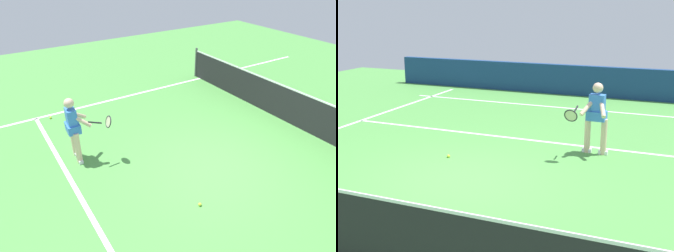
# 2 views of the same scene
# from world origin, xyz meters

# --- Properties ---
(ground_plane) EXTENTS (23.79, 23.79, 0.00)m
(ground_plane) POSITION_xyz_m (0.00, 0.00, 0.00)
(ground_plane) COLOR #4C9342
(court_back_wall) EXTENTS (14.20, 0.24, 1.06)m
(court_back_wall) POSITION_xyz_m (0.00, -8.85, 0.53)
(court_back_wall) COLOR navy
(court_back_wall) RESTS_ON ground
(baseline_marking) EXTENTS (10.20, 0.10, 0.01)m
(baseline_marking) POSITION_xyz_m (0.00, -6.65, 0.00)
(baseline_marking) COLOR white
(baseline_marking) RESTS_ON ground
(service_line_marking) EXTENTS (9.20, 0.10, 0.01)m
(service_line_marking) POSITION_xyz_m (0.00, -2.93, 0.00)
(service_line_marking) COLOR white
(service_line_marking) RESTS_ON ground
(tennis_player) EXTENTS (0.81, 0.92, 1.55)m
(tennis_player) POSITION_xyz_m (-2.00, -2.50, 0.85)
(tennis_player) COLOR beige
(tennis_player) RESTS_ON ground
(tennis_ball_near) EXTENTS (0.07, 0.07, 0.07)m
(tennis_ball_near) POSITION_xyz_m (0.78, -1.05, 0.03)
(tennis_ball_near) COLOR #D1E533
(tennis_ball_near) RESTS_ON ground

